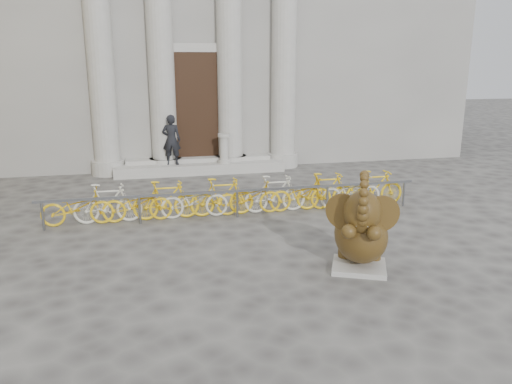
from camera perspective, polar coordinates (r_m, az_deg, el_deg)
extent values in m
plane|color=#474442|center=(9.29, 0.35, -9.87)|extent=(80.00, 80.00, 0.00)
cube|color=gray|center=(23.41, -8.50, 19.71)|extent=(22.00, 10.00, 12.00)
cube|color=black|center=(18.32, -6.79, 9.65)|extent=(2.40, 0.16, 4.00)
cylinder|color=#A8A59E|center=(18.08, -17.38, 14.44)|extent=(0.90, 0.90, 8.00)
cylinder|color=#A8A59E|center=(18.05, -10.83, 14.83)|extent=(0.90, 0.90, 8.00)
cylinder|color=#A8A59E|center=(18.30, -3.04, 15.05)|extent=(0.90, 0.90, 8.00)
cylinder|color=#A8A59E|center=(18.75, 3.21, 15.03)|extent=(0.90, 0.90, 8.00)
cube|color=#A8A59E|center=(18.11, -6.41, 2.82)|extent=(6.00, 1.20, 0.36)
cube|color=#A8A59E|center=(9.87, 11.69, -8.35)|extent=(1.28, 1.23, 0.10)
ellipsoid|color=black|center=(9.95, 11.80, -6.00)|extent=(1.09, 1.07, 0.64)
ellipsoid|color=black|center=(9.66, 11.88, -4.86)|extent=(1.37, 1.49, 1.04)
cylinder|color=black|center=(10.13, 10.21, -6.57)|extent=(0.40, 0.40, 0.26)
cylinder|color=black|center=(10.14, 13.28, -6.72)|extent=(0.40, 0.40, 0.26)
cylinder|color=black|center=(9.22, 10.58, -4.43)|extent=(0.46, 0.64, 0.40)
cylinder|color=black|center=(9.23, 13.32, -4.57)|extent=(0.46, 0.64, 0.40)
ellipsoid|color=black|center=(9.15, 12.06, -2.29)|extent=(0.88, 0.86, 0.80)
cylinder|color=black|center=(9.27, 9.95, -2.21)|extent=(0.54, 0.49, 0.68)
cylinder|color=black|center=(9.29, 14.15, -2.42)|extent=(0.68, 0.12, 0.68)
cone|color=beige|center=(9.00, 11.25, -3.59)|extent=(0.11, 0.24, 0.11)
cone|color=beige|center=(9.01, 12.78, -3.66)|extent=(0.20, 0.22, 0.11)
cube|color=slate|center=(12.61, -2.17, 0.14)|extent=(9.70, 0.06, 0.06)
cylinder|color=slate|center=(12.74, -23.19, -2.55)|extent=(0.06, 0.06, 0.70)
cylinder|color=slate|center=(12.51, -13.14, -2.03)|extent=(0.06, 0.06, 0.70)
cylinder|color=slate|center=(12.71, -2.15, -1.39)|extent=(0.06, 0.06, 0.70)
cylinder|color=slate|center=(13.35, 8.14, -0.75)|extent=(0.06, 0.06, 0.70)
cylinder|color=slate|center=(14.28, 16.52, -0.20)|extent=(0.06, 0.06, 0.70)
imported|color=yellow|center=(12.82, -19.76, -1.43)|extent=(1.70, 0.50, 1.00)
imported|color=beige|center=(12.74, -16.61, -1.26)|extent=(1.66, 0.47, 1.00)
imported|color=yellow|center=(12.71, -13.42, -1.08)|extent=(1.70, 0.50, 1.00)
imported|color=yellow|center=(12.72, -10.24, -0.90)|extent=(1.66, 0.47, 1.00)
imported|color=beige|center=(12.76, -7.06, -0.72)|extent=(1.70, 0.50, 1.00)
imported|color=yellow|center=(12.85, -3.92, -0.54)|extent=(1.66, 0.47, 1.00)
imported|color=yellow|center=(12.97, -0.82, -0.36)|extent=(1.70, 0.50, 1.00)
imported|color=beige|center=(13.13, 2.20, -0.19)|extent=(1.66, 0.47, 1.00)
imported|color=yellow|center=(13.32, 5.15, -0.02)|extent=(1.70, 0.50, 1.00)
imported|color=yellow|center=(13.55, 8.00, 0.15)|extent=(1.66, 0.47, 1.00)
imported|color=beige|center=(13.82, 10.75, 0.31)|extent=(1.70, 0.50, 1.00)
imported|color=yellow|center=(14.11, 13.40, 0.46)|extent=(1.66, 0.47, 1.00)
imported|color=black|center=(17.70, -9.65, 5.90)|extent=(0.71, 0.54, 1.75)
cylinder|color=#A8A59E|center=(17.88, -3.65, 3.52)|extent=(0.43, 0.43, 0.13)
cylinder|color=#A8A59E|center=(17.81, -3.67, 4.84)|extent=(0.30, 0.30, 0.96)
cylinder|color=#A8A59E|center=(17.73, -3.70, 6.48)|extent=(0.43, 0.43, 0.11)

